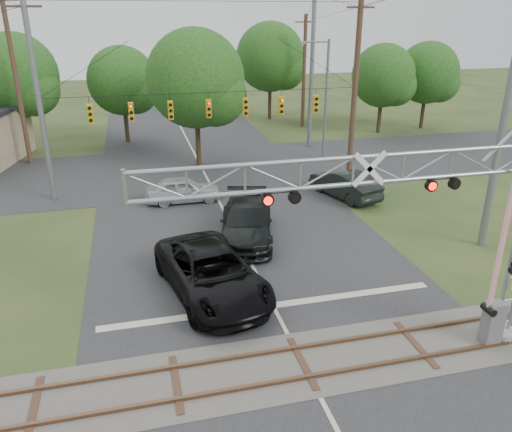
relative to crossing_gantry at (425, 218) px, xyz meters
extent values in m
plane|color=#283C1B|center=(-3.44, -1.64, -4.83)|extent=(160.00, 160.00, 0.00)
cube|color=#272729|center=(-3.44, 8.36, -4.82)|extent=(14.00, 90.00, 0.02)
cube|color=#272729|center=(-3.44, 22.36, -4.82)|extent=(90.00, 12.00, 0.02)
cube|color=#49453F|center=(-3.44, 0.36, -4.81)|extent=(90.00, 3.20, 0.05)
cube|color=brown|center=(-3.44, -0.36, -4.74)|extent=(90.00, 0.12, 0.14)
cube|color=brown|center=(-3.44, 1.08, -4.74)|extent=(90.00, 0.12, 0.14)
cylinder|color=gray|center=(3.65, 0.06, -4.67)|extent=(0.96, 0.96, 0.32)
cube|color=slate|center=(3.01, -0.15, -4.03)|extent=(0.59, 0.48, 1.61)
cube|color=red|center=(2.74, -0.15, -0.76)|extent=(0.15, 0.10, 5.36)
cylinder|color=slate|center=(-12.94, 18.36, 0.92)|extent=(0.32, 0.32, 11.50)
cylinder|color=#462C20|center=(6.06, 18.36, 0.92)|extent=(0.36, 0.36, 11.50)
cylinder|color=black|center=(-3.44, 18.36, 1.13)|extent=(19.00, 0.03, 0.03)
cube|color=gold|center=(-10.30, 18.36, 0.18)|extent=(0.30, 0.30, 1.10)
cube|color=gold|center=(-8.01, 18.36, 0.18)|extent=(0.30, 0.30, 1.10)
cube|color=gold|center=(-5.73, 18.36, 0.18)|extent=(0.30, 0.30, 1.10)
cube|color=gold|center=(-3.44, 18.36, 0.18)|extent=(0.30, 0.30, 1.10)
cube|color=gold|center=(-1.16, 18.36, 0.18)|extent=(0.30, 0.30, 1.10)
cube|color=gold|center=(1.13, 18.36, 0.18)|extent=(0.30, 0.30, 1.10)
cube|color=gold|center=(3.42, 18.36, 0.18)|extent=(0.30, 0.30, 1.10)
imported|color=black|center=(-5.53, 5.34, -3.90)|extent=(4.38, 7.21, 1.87)
imported|color=black|center=(-3.03, 10.14, -3.94)|extent=(3.86, 6.53, 1.77)
imported|color=#A4A7AB|center=(-5.47, 16.15, -4.08)|extent=(4.43, 1.81, 1.50)
imported|color=black|center=(4.09, 14.60, -4.01)|extent=(3.14, 5.27, 1.64)
cylinder|color=slate|center=(5.97, 22.98, -0.48)|extent=(0.19, 0.19, 8.70)
cylinder|color=slate|center=(5.00, 22.98, 3.68)|extent=(1.93, 0.12, 0.12)
cube|color=slate|center=(4.04, 22.98, 3.63)|extent=(0.58, 0.24, 0.15)
cylinder|color=#462C20|center=(-15.60, 26.94, 1.11)|extent=(0.34, 0.34, 11.89)
cube|color=#462C20|center=(-15.60, 26.94, 6.36)|extent=(2.00, 0.12, 0.12)
cylinder|color=slate|center=(6.20, 26.88, 1.33)|extent=(0.34, 0.34, 12.33)
cylinder|color=slate|center=(7.79, 6.67, 1.74)|extent=(0.34, 0.34, 13.13)
cylinder|color=#462C20|center=(8.23, 34.46, 0.33)|extent=(0.34, 0.34, 10.32)
cube|color=#462C20|center=(8.23, 34.46, 4.79)|extent=(2.00, 0.12, 0.12)
cylinder|color=#332617|center=(-16.45, 31.26, -2.73)|extent=(0.36, 0.36, 4.20)
sphere|color=#154313|center=(-16.45, 31.26, 1.08)|extent=(6.48, 6.48, 6.48)
cylinder|color=#332617|center=(-8.51, 32.15, -3.00)|extent=(0.36, 0.36, 3.67)
sphere|color=#154313|center=(-8.51, 32.15, 0.34)|extent=(5.67, 5.67, 5.67)
cylinder|color=#332617|center=(-3.52, 23.45, -2.63)|extent=(0.36, 0.36, 4.39)
sphere|color=#154313|center=(-3.52, 23.45, 1.36)|extent=(6.79, 6.79, 6.79)
cylinder|color=#332617|center=(6.10, 38.85, -2.60)|extent=(0.36, 0.36, 4.45)
sphere|color=#154313|center=(6.10, 38.85, 1.44)|extent=(6.88, 6.88, 6.88)
cylinder|color=#332617|center=(14.33, 30.37, -3.00)|extent=(0.36, 0.36, 3.66)
sphere|color=#154313|center=(14.33, 30.37, 0.32)|extent=(5.65, 5.65, 5.65)
cylinder|color=#332617|center=(19.25, 31.09, -2.98)|extent=(0.36, 0.36, 3.69)
sphere|color=#154313|center=(19.25, 31.09, 0.38)|extent=(5.71, 5.71, 5.71)
camera|label=1|loc=(-8.02, -11.82, 5.54)|focal=35.00mm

